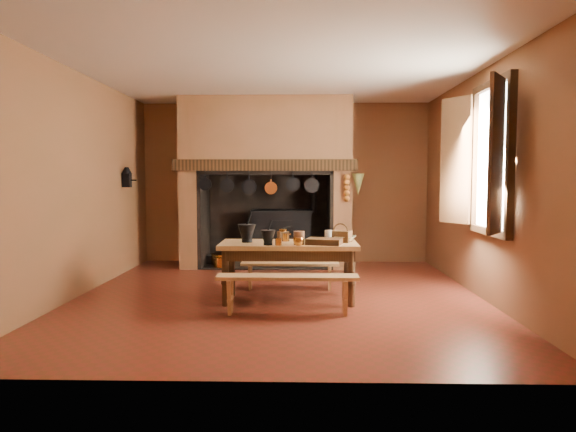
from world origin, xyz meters
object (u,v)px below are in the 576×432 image
(work_table, at_px, (289,252))
(coffee_grinder, at_px, (283,235))
(bench_front, at_px, (287,285))
(mixing_bowl, at_px, (344,239))
(wicker_basket, at_px, (341,236))
(iron_range, at_px, (282,236))

(work_table, height_order, coffee_grinder, coffee_grinder)
(bench_front, xyz_separation_m, mixing_bowl, (0.67, 0.74, 0.42))
(bench_front, distance_m, wicker_basket, 1.05)
(iron_range, bearing_deg, wicker_basket, -73.16)
(coffee_grinder, xyz_separation_m, wicker_basket, (0.70, -0.08, 0.01))
(bench_front, distance_m, mixing_bowl, 1.08)
(bench_front, bearing_deg, iron_range, 92.98)
(bench_front, distance_m, coffee_grinder, 0.91)
(wicker_basket, bearing_deg, coffee_grinder, -164.21)
(work_table, xyz_separation_m, bench_front, (0.00, -0.63, -0.27))
(coffee_grinder, relative_size, wicker_basket, 0.63)
(work_table, bearing_deg, coffee_grinder, 115.40)
(coffee_grinder, bearing_deg, iron_range, 68.89)
(bench_front, xyz_separation_m, wicker_basket, (0.62, 0.70, 0.46))
(work_table, relative_size, coffee_grinder, 8.90)
(work_table, height_order, bench_front, work_table)
(mixing_bowl, bearing_deg, iron_range, 107.92)
(bench_front, bearing_deg, wicker_basket, 48.46)
(iron_range, height_order, bench_front, iron_range)
(coffee_grinder, height_order, wicker_basket, wicker_basket)
(bench_front, relative_size, coffee_grinder, 8.32)
(iron_range, xyz_separation_m, bench_front, (0.17, -3.34, -0.16))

